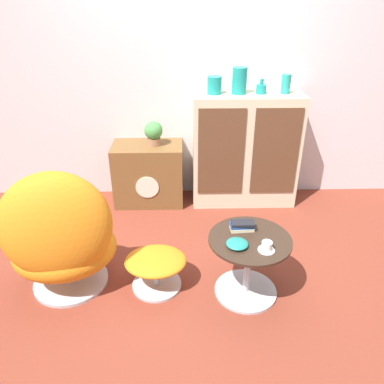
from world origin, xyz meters
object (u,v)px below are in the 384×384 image
at_px(potted_plant, 153,132).
at_px(bowl, 237,244).
at_px(egg_chair, 61,239).
at_px(coffee_table, 248,262).
at_px(teacup, 267,247).
at_px(book_stack, 242,226).
at_px(vase_inner_left, 239,81).
at_px(tv_console, 149,174).
at_px(vase_rightmost, 286,84).
at_px(ottoman, 156,265).
at_px(vase_inner_right, 261,89).
at_px(vase_leftmost, 214,85).
at_px(sideboard, 245,150).

xyz_separation_m(potted_plant, bowl, (0.62, -1.42, -0.25)).
relative_size(egg_chair, coffee_table, 1.75).
distance_m(coffee_table, bowl, 0.25).
height_order(teacup, book_stack, teacup).
bearing_deg(vase_inner_left, tv_console, -179.55).
xyz_separation_m(vase_inner_left, bowl, (-0.16, -1.43, -0.72)).
bearing_deg(vase_rightmost, teacup, -105.18).
relative_size(egg_chair, potted_plant, 4.18).
bearing_deg(vase_inner_left, ottoman, -118.98).
height_order(ottoman, coffee_table, coffee_table).
relative_size(tv_console, teacup, 6.24).
bearing_deg(ottoman, tv_console, 96.52).
height_order(vase_inner_right, teacup, vase_inner_right).
relative_size(vase_leftmost, teacup, 1.42).
relative_size(tv_console, egg_chair, 0.70).
bearing_deg(coffee_table, bowl, -140.88).
xyz_separation_m(ottoman, vase_inner_right, (0.90, 1.27, 0.94)).
bearing_deg(potted_plant, teacup, -61.60).
bearing_deg(vase_leftmost, egg_chair, -130.81).
bearing_deg(tv_console, vase_leftmost, 0.60).
bearing_deg(coffee_table, vase_leftmost, 96.53).
xyz_separation_m(coffee_table, potted_plant, (-0.71, 1.34, 0.46)).
distance_m(egg_chair, vase_inner_right, 2.11).
bearing_deg(vase_inner_right, vase_rightmost, 0.00).
xyz_separation_m(tv_console, egg_chair, (-0.48, -1.28, 0.13)).
bearing_deg(vase_inner_left, vase_rightmost, 0.00).
xyz_separation_m(vase_leftmost, book_stack, (0.11, -1.24, -0.67)).
bearing_deg(sideboard, ottoman, -122.13).
relative_size(tv_console, coffee_table, 1.21).
xyz_separation_m(vase_inner_left, vase_inner_right, (0.20, 0.00, -0.07)).
height_order(coffee_table, vase_leftmost, vase_leftmost).
distance_m(tv_console, bowl, 1.59).
height_order(sideboard, vase_inner_left, vase_inner_left).
bearing_deg(vase_inner_right, ottoman, -125.41).
height_order(vase_rightmost, potted_plant, vase_rightmost).
bearing_deg(egg_chair, teacup, -8.13).
xyz_separation_m(coffee_table, teacup, (0.08, -0.13, 0.22)).
relative_size(egg_chair, teacup, 8.97).
height_order(book_stack, bowl, book_stack).
bearing_deg(potted_plant, coffee_table, -61.99).
bearing_deg(coffee_table, vase_inner_left, 87.19).
xyz_separation_m(ottoman, vase_leftmost, (0.48, 1.27, 0.97)).
xyz_separation_m(egg_chair, ottoman, (0.62, 0.01, -0.24)).
bearing_deg(teacup, sideboard, 87.02).
distance_m(vase_inner_right, potted_plant, 1.06).
xyz_separation_m(book_stack, bowl, (-0.06, -0.18, -0.01)).
bearing_deg(tv_console, vase_rightmost, 0.30).
distance_m(ottoman, teacup, 0.80).
height_order(ottoman, vase_rightmost, vase_rightmost).
relative_size(vase_inner_left, potted_plant, 0.99).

